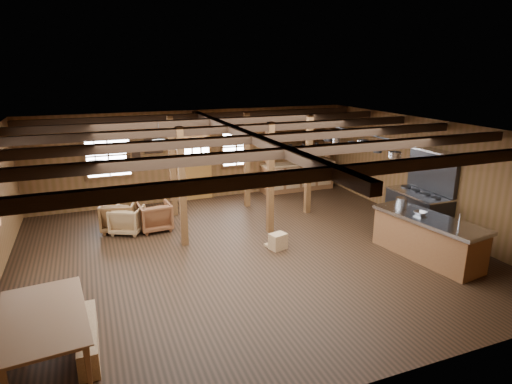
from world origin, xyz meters
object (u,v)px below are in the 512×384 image
armchair_a (155,216)px  commercial_range (420,205)px  dining_table (49,336)px  armchair_c (127,220)px  kitchen_island (427,237)px  armchair_b (119,216)px

armchair_a → commercial_range: bearing=154.6°
dining_table → armchair_a: 5.09m
commercial_range → armchair_c: commercial_range is taller
kitchen_island → armchair_a: size_ratio=3.26×
armchair_a → armchair_b: (-0.85, 0.31, 0.02)m
commercial_range → armchair_a: bearing=158.7°
armchair_b → armchair_a: bearing=175.3°
commercial_range → armchair_c: size_ratio=2.80×
kitchen_island → dining_table: bearing=176.7°
kitchen_island → dining_table: kitchen_island is taller
kitchen_island → armchair_a: bearing=135.1°
kitchen_island → commercial_range: 1.77m
dining_table → armchair_a: size_ratio=2.55×
commercial_range → dining_table: commercial_range is taller
armchair_a → armchair_b: size_ratio=0.94×
commercial_range → dining_table: bearing=-166.1°
commercial_range → kitchen_island: bearing=-126.4°
commercial_range → armchair_a: commercial_range is taller
commercial_range → armchair_b: (-7.20, 2.78, -0.28)m
armchair_b → armchair_c: (0.17, -0.25, -0.05)m
commercial_range → armchair_c: bearing=160.2°
commercial_range → armchair_a: size_ratio=2.63×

